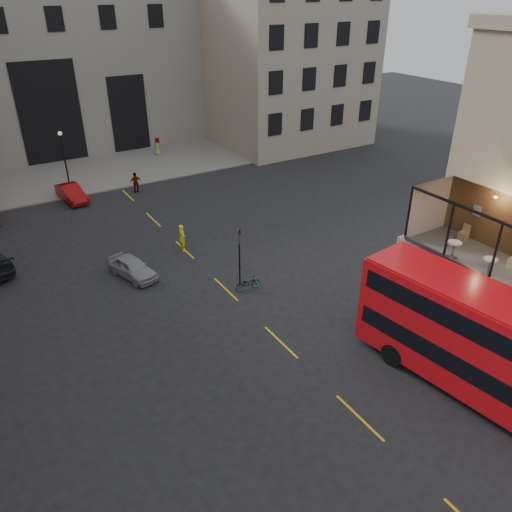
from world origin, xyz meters
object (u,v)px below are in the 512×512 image
bus_near (498,348)px  pedestrian_c (136,182)px  cyclist (182,238)px  cafe_table_mid (490,264)px  car_a (132,267)px  bicycle (248,283)px  street_lamp_b (66,165)px  cafe_table_far (454,247)px  traffic_light_near (239,250)px  pedestrian_d (158,147)px  car_b (71,193)px  cafe_chair_d (463,236)px

bus_near → pedestrian_c: size_ratio=7.10×
cyclist → cafe_table_mid: 19.60m
car_a → cyclist: (4.14, 1.60, 0.33)m
bicycle → cyclist: size_ratio=0.81×
street_lamp_b → cafe_table_mid: 35.59m
cafe_table_far → pedestrian_c: bearing=102.8°
street_lamp_b → cafe_table_far: 33.78m
traffic_light_near → cafe_table_mid: cafe_table_mid is taller
pedestrian_d → cafe_table_far: (0.71, -37.36, 4.18)m
traffic_light_near → bicycle: traffic_light_near is taller
car_b → pedestrian_c: 5.49m
bicycle → cafe_table_far: cafe_table_far is taller
bicycle → pedestrian_d: bearing=-4.7°
car_b → cafe_chair_d: bearing=-70.8°
cafe_chair_d → bicycle: bearing=135.9°
car_b → cafe_chair_d: (13.86, -28.04, 4.17)m
car_b → pedestrian_c: size_ratio=2.32×
cyclist → cafe_table_far: cafe_table_far is taller
bus_near → car_b: size_ratio=3.06×
bus_near → car_a: bus_near is taller
car_b → cyclist: (4.34, -13.33, 0.28)m
bus_near → cyclist: (-5.61, 20.03, -1.85)m
bicycle → pedestrian_d: pedestrian_d is taller
car_a → cafe_table_far: bearing=-66.6°
car_a → cafe_table_mid: size_ratio=4.93×
street_lamp_b → pedestrian_c: size_ratio=2.94×
cyclist → pedestrian_c: 12.50m
car_b → pedestrian_d: (11.11, 8.32, 0.29)m
cyclist → car_b: bearing=26.9°
traffic_light_near → cafe_chair_d: size_ratio=4.44×
street_lamp_b → car_b: 3.18m
traffic_light_near → car_b: traffic_light_near is taller
car_b → cafe_table_mid: bearing=-75.8°
bus_near → cafe_table_mid: bearing=50.2°
car_b → cafe_table_mid: cafe_table_mid is taller
car_a → pedestrian_c: pedestrian_c is taller
pedestrian_d → cyclist: bearing=123.9°
car_b → pedestrian_c: bearing=-16.4°
street_lamp_b → cyclist: 16.51m
cafe_table_mid → cafe_chair_d: size_ratio=0.90×
bicycle → traffic_light_near: bearing=19.4°
cafe_table_mid → car_b: bearing=111.2°
car_b → bicycle: bearing=-81.5°
car_a → cafe_table_mid: (11.82, -15.96, 4.46)m
bus_near → car_b: bus_near is taller
bus_near → cafe_table_mid: (2.06, 2.47, 2.28)m
traffic_light_near → cafe_table_far: size_ratio=4.44×
car_a → car_b: size_ratio=0.90×
cafe_table_mid → cafe_table_far: bearing=95.9°
cyclist → cafe_chair_d: 17.95m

